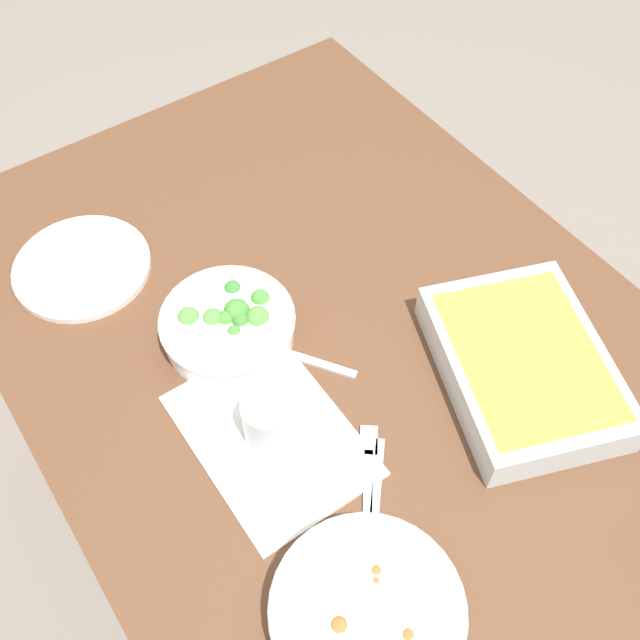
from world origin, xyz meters
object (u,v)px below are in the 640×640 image
(baking_dish, at_px, (524,365))
(side_plate, at_px, (82,267))
(broccoli_bowl, at_px, (229,324))
(drink_cup, at_px, (269,422))
(fork_on_table, at_px, (368,476))
(spoon_by_broccoli, at_px, (284,352))
(stew_bowl, at_px, (367,613))
(spoon_by_stew, at_px, (374,518))

(baking_dish, xyz_separation_m, side_plate, (0.55, 0.43, -0.03))
(broccoli_bowl, relative_size, baking_dish, 0.56)
(drink_cup, xyz_separation_m, fork_on_table, (-0.13, -0.07, -0.04))
(spoon_by_broccoli, relative_size, fork_on_table, 1.03)
(baking_dish, bearing_deg, stew_bowl, 110.10)
(spoon_by_stew, relative_size, spoon_by_broccoli, 0.92)
(broccoli_bowl, distance_m, baking_dish, 0.43)
(spoon_by_broccoli, distance_m, fork_on_table, 0.23)
(stew_bowl, bearing_deg, broccoli_bowl, -10.34)
(stew_bowl, xyz_separation_m, baking_dish, (0.14, -0.39, 0.00))
(broccoli_bowl, xyz_separation_m, spoon_by_broccoli, (-0.07, -0.05, -0.03))
(fork_on_table, bearing_deg, spoon_by_stew, 149.83)
(spoon_by_broccoli, bearing_deg, spoon_by_stew, 170.50)
(drink_cup, distance_m, fork_on_table, 0.15)
(baking_dish, distance_m, spoon_by_stew, 0.31)
(broccoli_bowl, height_order, spoon_by_stew, broccoli_bowl)
(spoon_by_stew, distance_m, spoon_by_broccoli, 0.28)
(baking_dish, relative_size, spoon_by_broccoli, 2.31)
(stew_bowl, xyz_separation_m, side_plate, (0.70, 0.05, -0.03))
(drink_cup, distance_m, side_plate, 0.44)
(drink_cup, xyz_separation_m, spoon_by_stew, (-0.18, -0.04, -0.03))
(side_plate, bearing_deg, fork_on_table, -163.92)
(stew_bowl, bearing_deg, spoon_by_broccoli, -19.30)
(broccoli_bowl, height_order, fork_on_table, broccoli_bowl)
(baking_dish, xyz_separation_m, fork_on_table, (0.00, 0.27, -0.03))
(stew_bowl, distance_m, spoon_by_broccoli, 0.40)
(side_plate, bearing_deg, spoon_by_stew, -167.86)
(stew_bowl, relative_size, spoon_by_stew, 1.59)
(stew_bowl, distance_m, fork_on_table, 0.19)
(spoon_by_stew, height_order, spoon_by_broccoli, same)
(side_plate, distance_m, fork_on_table, 0.58)
(drink_cup, height_order, fork_on_table, drink_cup)
(stew_bowl, relative_size, spoon_by_broccoli, 1.47)
(spoon_by_broccoli, bearing_deg, broccoli_bowl, 33.69)
(drink_cup, bearing_deg, fork_on_table, -150.07)
(drink_cup, bearing_deg, baking_dish, -110.30)
(broccoli_bowl, xyz_separation_m, drink_cup, (-0.18, 0.04, 0.01))
(spoon_by_stew, relative_size, fork_on_table, 0.95)
(stew_bowl, bearing_deg, fork_on_table, -38.23)
(baking_dish, height_order, spoon_by_stew, baking_dish)
(stew_bowl, height_order, baking_dish, same)
(spoon_by_broccoli, bearing_deg, stew_bowl, 160.70)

